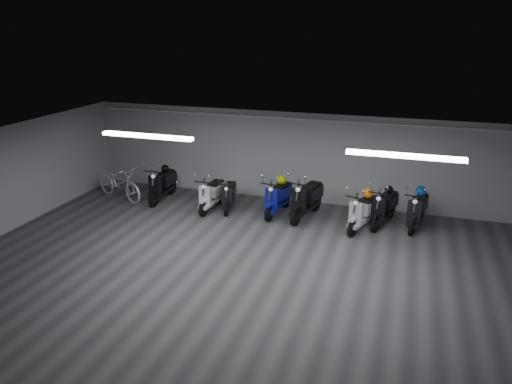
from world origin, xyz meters
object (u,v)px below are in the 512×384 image
(scooter_3, at_px, (229,191))
(helmet_2, at_px, (165,168))
(bicycle, at_px, (119,179))
(scooter_5, at_px, (307,193))
(scooter_6, at_px, (363,206))
(helmet_3, at_px, (368,193))
(scooter_4, at_px, (278,192))
(scooter_1, at_px, (162,179))
(helmet_0, at_px, (282,180))
(scooter_8, at_px, (418,204))
(helmet_1, at_px, (389,190))
(scooter_2, at_px, (211,189))
(scooter_7, at_px, (385,202))

(scooter_3, xyz_separation_m, helmet_2, (-2.29, 0.36, 0.39))
(bicycle, height_order, helmet_2, bicycle)
(scooter_5, distance_m, scooter_6, 1.67)
(helmet_2, bearing_deg, helmet_3, -3.53)
(helmet_3, bearing_deg, scooter_4, 177.31)
(scooter_1, height_order, helmet_0, scooter_1)
(scooter_8, bearing_deg, helmet_1, 178.14)
(scooter_4, relative_size, scooter_6, 1.01)
(helmet_1, distance_m, helmet_3, 0.72)
(scooter_6, bearing_deg, bicycle, -161.54)
(scooter_1, bearing_deg, scooter_2, -10.24)
(bicycle, bearing_deg, helmet_3, -67.03)
(scooter_4, distance_m, bicycle, 5.14)
(helmet_2, bearing_deg, scooter_6, -5.72)
(scooter_7, distance_m, helmet_1, 0.38)
(scooter_4, relative_size, scooter_5, 0.91)
(helmet_2, bearing_deg, scooter_1, -88.39)
(scooter_8, bearing_deg, scooter_5, -165.27)
(scooter_3, relative_size, scooter_4, 0.87)
(scooter_7, distance_m, helmet_0, 2.99)
(scooter_5, xyz_separation_m, bicycle, (-5.99, -0.28, -0.08))
(scooter_2, distance_m, scooter_7, 5.01)
(scooter_2, xyz_separation_m, helmet_1, (5.07, 0.64, 0.32))
(scooter_5, bearing_deg, scooter_2, -162.05)
(scooter_3, distance_m, helmet_2, 2.35)
(scooter_2, height_order, helmet_1, scooter_2)
(scooter_4, height_order, scooter_7, scooter_7)
(helmet_0, relative_size, helmet_3, 1.03)
(scooter_3, height_order, scooter_6, scooter_6)
(scooter_4, relative_size, scooter_8, 1.00)
(scooter_6, height_order, scooter_7, scooter_7)
(scooter_8, relative_size, helmet_2, 7.66)
(helmet_1, bearing_deg, scooter_5, -169.73)
(scooter_8, bearing_deg, bicycle, -166.36)
(scooter_6, xyz_separation_m, scooter_8, (1.40, 0.56, 0.01))
(scooter_4, bearing_deg, helmet_1, 14.98)
(scooter_5, distance_m, helmet_2, 4.66)
(scooter_1, bearing_deg, scooter_5, -2.10)
(scooter_5, bearing_deg, scooter_7, 17.49)
(scooter_8, relative_size, helmet_3, 6.45)
(scooter_1, relative_size, scooter_3, 1.18)
(scooter_5, height_order, helmet_1, scooter_5)
(scooter_3, bearing_deg, scooter_1, 164.96)
(scooter_7, bearing_deg, scooter_5, -159.65)
(helmet_2, xyz_separation_m, helmet_3, (6.36, -0.39, -0.01))
(scooter_1, bearing_deg, scooter_3, -4.17)
(scooter_6, xyz_separation_m, helmet_0, (-2.45, 0.61, 0.32))
(scooter_3, xyz_separation_m, helmet_3, (4.07, -0.03, 0.38))
(scooter_3, relative_size, scooter_6, 0.88)
(scooter_2, height_order, scooter_8, scooter_8)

